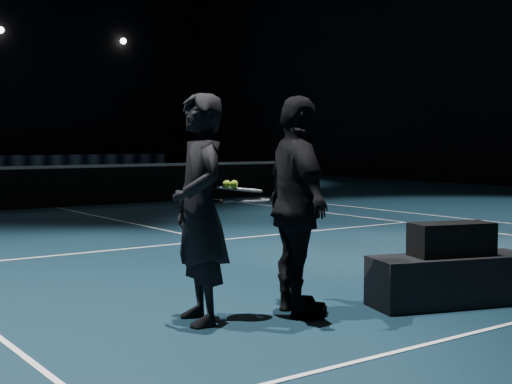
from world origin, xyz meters
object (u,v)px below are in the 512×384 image
at_px(racket_bag, 452,239).
at_px(racket_lower, 253,200).
at_px(player_a, 200,209).
at_px(tennis_balls, 230,182).
at_px(racket_upper, 245,190).
at_px(player_b, 298,206).
at_px(player_bench, 451,280).

bearing_deg(racket_bag, racket_lower, 177.51).
xyz_separation_m(racket_bag, player_a, (-2.16, 0.77, 0.33)).
height_order(racket_bag, tennis_balls, tennis_balls).
distance_m(racket_upper, tennis_balls, 0.16).
bearing_deg(player_b, player_bench, -93.06).
height_order(player_b, racket_upper, player_b).
relative_size(player_bench, tennis_balls, 12.33).
bearing_deg(player_bench, player_a, 178.31).
xyz_separation_m(player_a, racket_lower, (0.43, -0.13, 0.06)).
relative_size(player_bench, racket_bag, 2.00).
height_order(racket_bag, player_a, player_a).
relative_size(player_bench, player_b, 0.80).
relative_size(player_b, racket_upper, 2.71).
bearing_deg(player_bench, player_b, 176.38).
xyz_separation_m(player_b, tennis_balls, (-0.57, 0.17, 0.21)).
bearing_deg(tennis_balls, racket_upper, -2.73).
relative_size(player_b, tennis_balls, 15.37).
bearing_deg(player_a, player_b, 86.03).
height_order(racket_bag, player_b, player_b).
distance_m(racket_bag, player_a, 2.31).
bearing_deg(player_b, player_a, 92.15).
relative_size(racket_bag, player_a, 0.40).
relative_size(player_a, tennis_balls, 15.37).
distance_m(racket_bag, racket_lower, 1.88).
relative_size(player_b, racket_lower, 2.71).
bearing_deg(racket_upper, tennis_balls, -170.43).
xyz_separation_m(racket_lower, racket_upper, (-0.04, 0.05, 0.09)).
bearing_deg(player_a, racket_upper, 91.74).
xyz_separation_m(player_bench, player_a, (-2.16, 0.77, 0.70)).
height_order(player_bench, racket_bag, racket_bag).
bearing_deg(racket_bag, tennis_balls, 177.76).
relative_size(player_a, player_b, 1.00).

